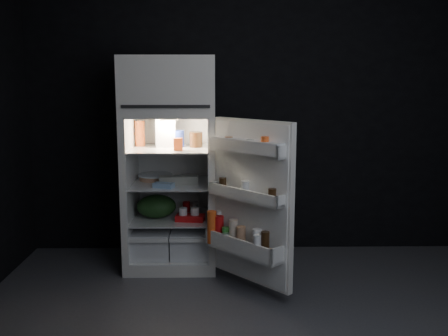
{
  "coord_description": "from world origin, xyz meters",
  "views": [
    {
      "loc": [
        -0.28,
        -2.91,
        1.58
      ],
      "look_at": [
        -0.22,
        1.0,
        0.9
      ],
      "focal_mm": 40.0,
      "sensor_mm": 36.0,
      "label": 1
    }
  ],
  "objects_px": {
    "refrigerator": "(171,155)",
    "fridge_door": "(249,204)",
    "egg_carton": "(178,180)",
    "milk_jug": "(165,133)",
    "yogurt_tray": "(190,218)"
  },
  "relations": [
    {
      "from": "refrigerator",
      "to": "fridge_door",
      "type": "relative_size",
      "value": 1.46
    },
    {
      "from": "fridge_door",
      "to": "milk_jug",
      "type": "distance_m",
      "value": 1.08
    },
    {
      "from": "fridge_door",
      "to": "egg_carton",
      "type": "bearing_deg",
      "value": 135.85
    },
    {
      "from": "fridge_door",
      "to": "yogurt_tray",
      "type": "bearing_deg",
      "value": 133.95
    },
    {
      "from": "milk_jug",
      "to": "egg_carton",
      "type": "distance_m",
      "value": 0.43
    },
    {
      "from": "fridge_door",
      "to": "yogurt_tray",
      "type": "distance_m",
      "value": 0.7
    },
    {
      "from": "fridge_door",
      "to": "egg_carton",
      "type": "xyz_separation_m",
      "value": [
        -0.56,
        0.54,
        0.08
      ]
    },
    {
      "from": "milk_jug",
      "to": "yogurt_tray",
      "type": "bearing_deg",
      "value": -53.57
    },
    {
      "from": "refrigerator",
      "to": "fridge_door",
      "type": "height_order",
      "value": "refrigerator"
    },
    {
      "from": "fridge_door",
      "to": "milk_jug",
      "type": "bearing_deg",
      "value": 134.06
    },
    {
      "from": "refrigerator",
      "to": "egg_carton",
      "type": "distance_m",
      "value": 0.23
    },
    {
      "from": "refrigerator",
      "to": "milk_jug",
      "type": "xyz_separation_m",
      "value": [
        -0.05,
        0.05,
        0.19
      ]
    },
    {
      "from": "milk_jug",
      "to": "egg_carton",
      "type": "height_order",
      "value": "milk_jug"
    },
    {
      "from": "yogurt_tray",
      "to": "milk_jug",
      "type": "bearing_deg",
      "value": 143.1
    },
    {
      "from": "fridge_door",
      "to": "egg_carton",
      "type": "height_order",
      "value": "fridge_door"
    }
  ]
}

